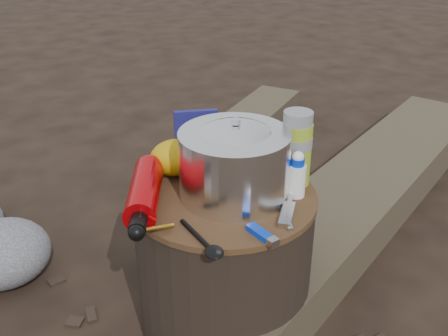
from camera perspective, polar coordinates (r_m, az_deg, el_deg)
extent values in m
plane|color=black|center=(1.51, 0.00, -16.42)|extent=(60.00, 60.00, 0.00)
cylinder|color=black|center=(1.38, 0.00, -10.25)|extent=(0.44, 0.44, 0.41)
cube|color=#443A2A|center=(2.00, 15.00, -2.58)|extent=(1.64, 1.41, 0.16)
cube|color=#443A2A|center=(2.47, 1.08, 3.56)|extent=(0.96, 1.06, 0.10)
cylinder|color=silver|center=(1.23, 1.13, 0.44)|extent=(0.26, 0.26, 0.16)
cylinder|color=white|center=(1.24, 1.25, 1.09)|extent=(0.18, 0.18, 0.18)
cylinder|color=#9AB526|center=(1.28, 7.83, 2.09)|extent=(0.07, 0.07, 0.19)
cylinder|color=black|center=(1.38, 4.02, 2.63)|extent=(0.08, 0.08, 0.12)
ellipsoid|color=#BF960B|center=(1.34, -5.20, 1.15)|extent=(0.13, 0.11, 0.09)
cube|color=navy|center=(1.39, -3.00, 3.34)|extent=(0.12, 0.04, 0.14)
cube|color=#0732C4|center=(1.11, 3.88, -6.99)|extent=(0.05, 0.09, 0.02)
cube|color=silver|center=(1.18, 6.83, -5.07)|extent=(0.07, 0.10, 0.01)
cylinder|color=white|center=(1.25, 7.89, -0.91)|extent=(0.04, 0.04, 0.10)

